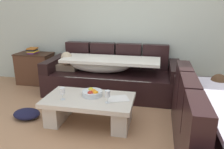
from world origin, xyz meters
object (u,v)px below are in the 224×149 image
at_px(couch_near_window, 221,131).
at_px(side_cabinet, 35,68).
at_px(wine_glass_near_left, 62,91).
at_px(crumpled_garment, 27,114).
at_px(couch_along_wall, 110,76).
at_px(book_stack_on_cabinet, 33,51).
at_px(wine_glass_near_right, 108,94).
at_px(fruit_bowl, 92,93).
at_px(coffee_table, 89,107).
at_px(open_magazine, 118,99).

xyz_separation_m(couch_near_window, side_cabinet, (-3.17, 1.83, -0.02)).
height_order(wine_glass_near_left, crumpled_garment, wine_glass_near_left).
distance_m(couch_along_wall, couch_near_window, 2.22).
bearing_deg(book_stack_on_cabinet, crumpled_garment, -64.47).
relative_size(wine_glass_near_right, side_cabinet, 0.23).
xyz_separation_m(couch_near_window, wine_glass_near_right, (-1.28, 0.35, 0.16)).
height_order(couch_along_wall, side_cabinet, couch_along_wall).
relative_size(side_cabinet, crumpled_garment, 1.80).
xyz_separation_m(fruit_bowl, wine_glass_near_right, (0.26, -0.18, 0.07)).
xyz_separation_m(coffee_table, side_cabinet, (-1.60, 1.38, 0.08)).
bearing_deg(coffee_table, couch_near_window, -16.05).
bearing_deg(wine_glass_near_left, couch_along_wall, 74.72).
xyz_separation_m(wine_glass_near_left, wine_glass_near_right, (0.60, 0.02, 0.00)).
bearing_deg(side_cabinet, couch_near_window, -30.03).
relative_size(couch_along_wall, wine_glass_near_right, 14.39).
distance_m(fruit_bowl, wine_glass_near_left, 0.41).
relative_size(fruit_bowl, open_magazine, 1.00).
relative_size(coffee_table, wine_glass_near_right, 7.23).
relative_size(fruit_bowl, crumpled_garment, 0.70).
relative_size(wine_glass_near_right, book_stack_on_cabinet, 0.74).
relative_size(couch_along_wall, crumpled_garment, 5.97).
xyz_separation_m(wine_glass_near_right, side_cabinet, (-1.89, 1.49, -0.17)).
xyz_separation_m(wine_glass_near_left, side_cabinet, (-1.28, 1.51, -0.17)).
bearing_deg(couch_along_wall, wine_glass_near_left, -105.28).
xyz_separation_m(couch_along_wall, coffee_table, (-0.03, -1.16, -0.09)).
relative_size(wine_glass_near_right, open_magazine, 0.59).
height_order(couch_near_window, wine_glass_near_right, couch_near_window).
height_order(wine_glass_near_right, side_cabinet, side_cabinet).
distance_m(wine_glass_near_left, open_magazine, 0.74).
xyz_separation_m(wine_glass_near_right, open_magazine, (0.10, 0.14, -0.11)).
distance_m(wine_glass_near_right, crumpled_garment, 1.30).
relative_size(coffee_table, crumpled_garment, 3.00).
distance_m(coffee_table, wine_glass_near_right, 0.40).
bearing_deg(crumpled_garment, side_cabinet, 114.82).
bearing_deg(crumpled_garment, couch_near_window, -9.20).
height_order(fruit_bowl, wine_glass_near_left, wine_glass_near_left).
height_order(side_cabinet, crumpled_garment, side_cabinet).
height_order(coffee_table, wine_glass_near_left, wine_glass_near_left).
relative_size(side_cabinet, book_stack_on_cabinet, 3.20).
relative_size(wine_glass_near_left, wine_glass_near_right, 1.00).
height_order(couch_near_window, coffee_table, couch_near_window).
relative_size(wine_glass_near_left, open_magazine, 0.59).
xyz_separation_m(open_magazine, book_stack_on_cabinet, (-2.01, 1.34, 0.31)).
height_order(couch_along_wall, couch_near_window, same).
bearing_deg(coffee_table, couch_along_wall, 88.37).
bearing_deg(wine_glass_near_right, book_stack_on_cabinet, 142.08).
distance_m(couch_near_window, fruit_bowl, 1.63).
xyz_separation_m(wine_glass_near_right, book_stack_on_cabinet, (-1.91, 1.49, 0.20)).
xyz_separation_m(couch_near_window, fruit_bowl, (-1.54, 0.53, 0.09)).
relative_size(couch_near_window, wine_glass_near_left, 12.04).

